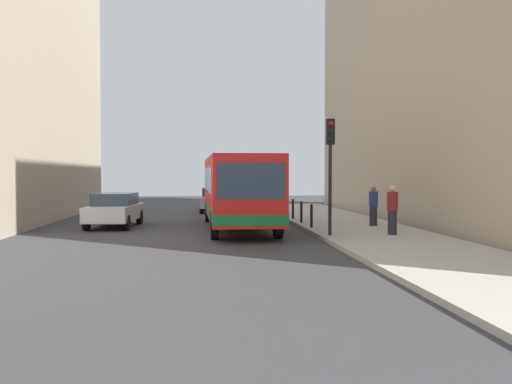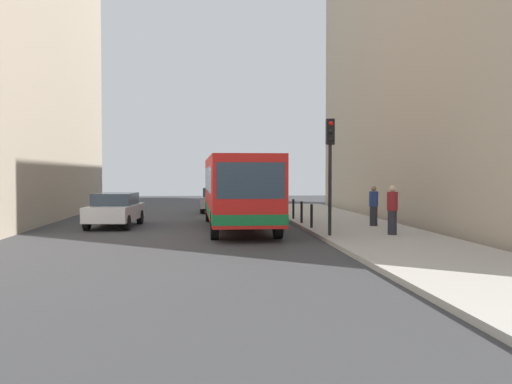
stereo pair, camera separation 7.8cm
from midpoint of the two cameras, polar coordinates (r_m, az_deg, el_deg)
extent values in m
plane|color=#38383A|center=(21.72, -2.74, -4.34)|extent=(80.00, 80.00, 0.00)
cube|color=#ADA89E|center=(22.59, 11.11, -3.94)|extent=(4.40, 40.00, 0.15)
cube|color=#B2A38C|center=(29.19, 20.87, 14.72)|extent=(7.00, 32.00, 17.82)
cube|color=red|center=(24.38, -1.71, 0.46)|extent=(2.69, 11.04, 2.50)
cube|color=#197238|center=(24.42, -1.70, -1.77)|extent=(2.71, 11.06, 0.36)
cube|color=#2D3D4C|center=(18.92, -0.41, 1.13)|extent=(2.26, 0.10, 1.20)
cube|color=#2D3D4C|center=(24.87, -1.80, 1.29)|extent=(2.68, 9.44, 1.00)
cylinder|color=black|center=(20.70, 2.27, -3.25)|extent=(0.30, 1.00, 1.00)
cylinder|color=black|center=(20.49, -4.00, -3.30)|extent=(0.30, 1.00, 1.00)
cylinder|color=black|center=(28.42, -0.05, -1.88)|extent=(0.30, 1.00, 1.00)
cylinder|color=black|center=(28.27, -4.61, -1.90)|extent=(0.30, 1.00, 1.00)
cube|color=silver|center=(25.95, -13.64, -1.97)|extent=(2.11, 4.52, 0.64)
cube|color=#2D3D4C|center=(26.07, -13.58, -0.67)|extent=(1.77, 2.57, 0.52)
cylinder|color=black|center=(24.34, -12.51, -2.96)|extent=(0.27, 0.65, 0.64)
cylinder|color=black|center=(24.72, -16.25, -2.92)|extent=(0.27, 0.65, 0.64)
cylinder|color=black|center=(27.28, -11.27, -2.44)|extent=(0.27, 0.65, 0.64)
cylinder|color=black|center=(27.62, -14.62, -2.42)|extent=(0.27, 0.65, 0.64)
cube|color=#A5A8AD|center=(35.35, -3.82, -0.94)|extent=(1.99, 4.47, 0.64)
cube|color=#2D3D4C|center=(35.48, -3.82, 0.01)|extent=(1.70, 2.53, 0.52)
cylinder|color=black|center=(33.87, -2.48, -1.60)|extent=(0.25, 0.65, 0.64)
cylinder|color=black|center=(33.90, -5.25, -1.60)|extent=(0.25, 0.65, 0.64)
cylinder|color=black|center=(36.86, -2.50, -1.32)|extent=(0.25, 0.65, 0.64)
cylinder|color=black|center=(36.89, -5.05, -1.32)|extent=(0.25, 0.65, 0.64)
cylinder|color=black|center=(20.52, 7.40, 0.19)|extent=(0.12, 0.12, 3.20)
cube|color=black|center=(20.57, 7.42, 5.91)|extent=(0.28, 0.24, 0.90)
sphere|color=red|center=(20.46, 7.51, 6.72)|extent=(0.16, 0.16, 0.16)
sphere|color=black|center=(20.44, 7.50, 5.94)|extent=(0.16, 0.16, 0.16)
sphere|color=black|center=(20.42, 7.50, 5.15)|extent=(0.16, 0.16, 0.16)
cylinder|color=black|center=(23.41, 5.59, -2.36)|extent=(0.11, 0.11, 0.95)
cylinder|color=black|center=(25.74, 4.60, -1.99)|extent=(0.11, 0.11, 0.95)
cylinder|color=black|center=(28.06, 3.78, -1.67)|extent=(0.11, 0.11, 0.95)
cylinder|color=#26262D|center=(21.22, 13.37, -2.95)|extent=(0.32, 0.32, 0.86)
cylinder|color=maroon|center=(21.17, 13.39, -0.89)|extent=(0.38, 0.38, 0.66)
sphere|color=beige|center=(21.16, 13.40, 0.33)|extent=(0.24, 0.24, 0.24)
cylinder|color=#26262D|center=(24.67, 11.59, -2.34)|extent=(0.32, 0.32, 0.81)
cylinder|color=navy|center=(24.63, 11.60, -0.67)|extent=(0.38, 0.38, 0.63)
sphere|color=#8C6647|center=(24.62, 11.61, 0.32)|extent=(0.22, 0.22, 0.22)
camera|label=1|loc=(0.04, -89.90, 0.00)|focal=40.61mm
camera|label=2|loc=(0.04, 90.10, 0.00)|focal=40.61mm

